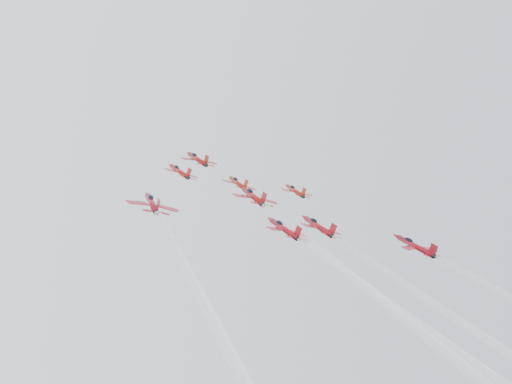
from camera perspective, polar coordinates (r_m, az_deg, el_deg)
jet_lead at (r=161.39m, az=-5.26°, el=2.97°), size 9.99×12.64×8.57m
jet_row2_left at (r=140.45m, az=-6.84°, el=1.87°), size 8.40×10.62×7.20m
jet_row2_center at (r=144.89m, az=-1.67°, el=0.83°), size 8.60×10.88×7.38m
jet_row2_right at (r=155.83m, az=3.47°, el=0.13°), size 8.49×10.74×7.28m
jet_center at (r=96.11m, az=12.53°, el=-9.43°), size 10.33×95.26×61.58m
jet_rear_farleft at (r=70.74m, az=1.08°, el=-12.22°), size 9.12×84.09×54.36m
jet_rear_left at (r=84.74m, az=16.08°, el=-13.03°), size 8.70×80.21×51.85m
jet_rear_right at (r=93.90m, az=19.99°, el=-12.39°), size 9.36×86.34×55.82m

